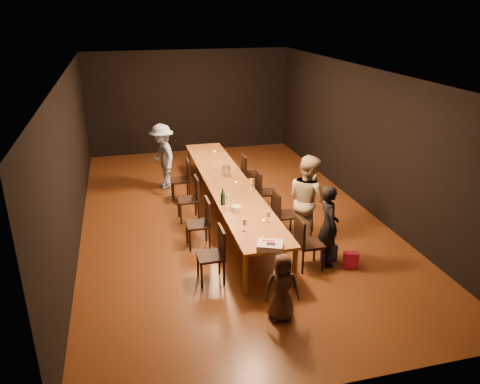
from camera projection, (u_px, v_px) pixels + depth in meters
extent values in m
plane|color=#4E2C13|center=(228.00, 215.00, 9.99)|extent=(10.00, 10.00, 0.00)
cube|color=black|center=(190.00, 102.00, 13.93)|extent=(6.00, 0.04, 3.00)
cube|color=black|center=(334.00, 278.00, 4.94)|extent=(6.00, 0.04, 3.00)
cube|color=black|center=(72.00, 159.00, 8.74)|extent=(0.04, 10.00, 3.00)
cube|color=black|center=(362.00, 138.00, 10.13)|extent=(0.04, 10.00, 3.00)
cube|color=silver|center=(227.00, 72.00, 8.87)|extent=(6.00, 10.00, 0.04)
cube|color=olive|center=(228.00, 184.00, 9.72)|extent=(0.90, 6.00, 0.05)
cylinder|color=olive|center=(246.00, 274.00, 7.16)|extent=(0.08, 0.08, 0.70)
cylinder|color=olive|center=(295.00, 267.00, 7.35)|extent=(0.08, 0.08, 0.70)
cylinder|color=olive|center=(189.00, 161.00, 12.37)|extent=(0.08, 0.08, 0.70)
cylinder|color=olive|center=(218.00, 158.00, 12.56)|extent=(0.08, 0.08, 0.70)
imported|color=black|center=(328.00, 226.00, 7.89)|extent=(0.39, 0.55, 1.44)
imported|color=tan|center=(308.00, 200.00, 8.57)|extent=(0.87, 0.99, 1.71)
imported|color=#86A4D0|center=(163.00, 157.00, 11.24)|extent=(0.83, 1.14, 1.58)
imported|color=#463227|center=(282.00, 287.00, 6.54)|extent=(0.54, 0.39, 1.02)
cube|color=#E1215C|center=(351.00, 260.00, 7.96)|extent=(0.27, 0.19, 0.29)
cube|color=navy|center=(329.00, 253.00, 8.18)|extent=(0.26, 0.19, 0.31)
cube|color=white|center=(270.00, 245.00, 7.08)|extent=(0.47, 0.43, 0.09)
cube|color=black|center=(271.00, 244.00, 7.04)|extent=(0.16, 0.14, 0.00)
cube|color=red|center=(269.00, 241.00, 7.14)|extent=(0.19, 0.11, 0.00)
cylinder|color=white|center=(237.00, 209.00, 8.34)|extent=(0.22, 0.22, 0.10)
cylinder|color=silver|center=(226.00, 170.00, 10.13)|extent=(0.24, 0.24, 0.20)
cylinder|color=#B2B7B2|center=(263.00, 221.00, 7.94)|extent=(0.05, 0.05, 0.03)
cylinder|color=#B2B7B2|center=(236.00, 183.00, 9.66)|extent=(0.05, 0.05, 0.03)
cylinder|color=#B2B7B2|center=(214.00, 152.00, 11.68)|extent=(0.05, 0.05, 0.03)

